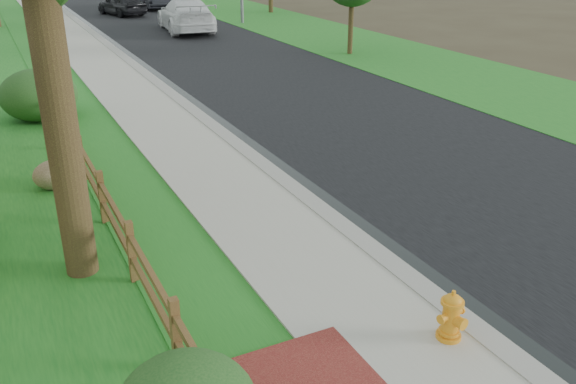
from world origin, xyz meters
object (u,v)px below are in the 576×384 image
ranch_fence (91,174)px  dark_car_mid (122,4)px  fire_hydrant (451,317)px  white_suv (186,15)px

ranch_fence → dark_car_mid: bearing=76.4°
dark_car_mid → fire_hydrant: bearing=68.7°
ranch_fence → dark_car_mid: (7.21, 29.85, 0.13)m
ranch_fence → fire_hydrant: (3.50, -7.12, -0.17)m
white_suv → dark_car_mid: 8.70m
fire_hydrant → white_suv: 28.94m
fire_hydrant → dark_car_mid: bearing=84.3°
fire_hydrant → dark_car_mid: size_ratio=0.18×
fire_hydrant → dark_car_mid: dark_car_mid is taller
ranch_fence → dark_car_mid: 30.71m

